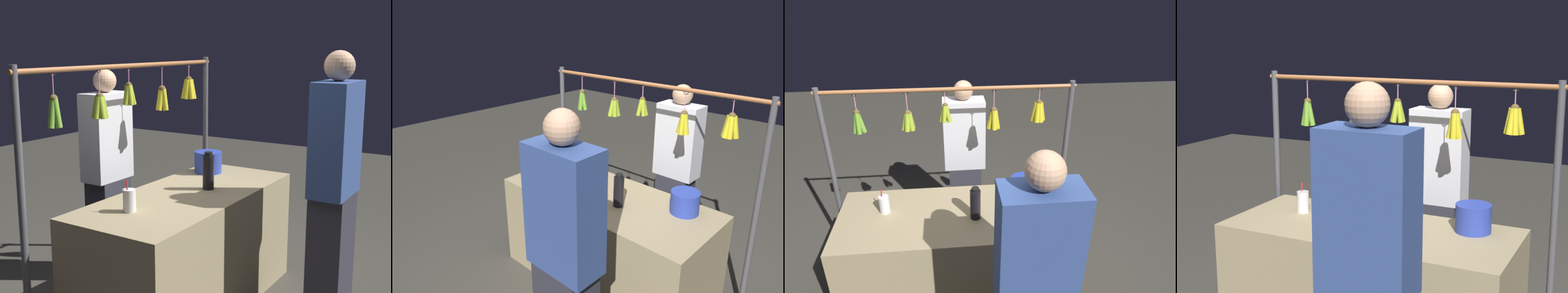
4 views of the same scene
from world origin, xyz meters
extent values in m
cube|color=tan|center=(0.00, 0.00, 0.41)|extent=(1.75, 0.75, 0.81)
cylinder|color=#4C4C51|center=(-0.99, -0.46, 0.85)|extent=(0.04, 0.04, 1.69)
cylinder|color=#4C4C51|center=(0.99, -0.46, 0.85)|extent=(0.04, 0.04, 1.69)
cylinder|color=#9E6038|center=(0.00, -0.46, 1.65)|extent=(2.04, 0.03, 0.03)
torus|color=black|center=(-0.73, -0.46, 1.63)|extent=(0.04, 0.01, 0.04)
cylinder|color=pink|center=(-0.73, -0.46, 1.58)|extent=(0.01, 0.01, 0.11)
sphere|color=brown|center=(-0.73, -0.46, 1.52)|extent=(0.05, 0.05, 0.05)
cylinder|color=gold|center=(-0.70, -0.46, 1.44)|extent=(0.07, 0.04, 0.16)
cylinder|color=gold|center=(-0.72, -0.44, 1.44)|extent=(0.06, 0.07, 0.17)
cylinder|color=gold|center=(-0.74, -0.44, 1.44)|extent=(0.05, 0.07, 0.16)
cylinder|color=gold|center=(-0.76, -0.47, 1.44)|extent=(0.07, 0.04, 0.16)
cylinder|color=gold|center=(-0.75, -0.49, 1.44)|extent=(0.06, 0.07, 0.17)
cylinder|color=gold|center=(-0.71, -0.49, 1.44)|extent=(0.06, 0.06, 0.17)
torus|color=black|center=(-0.36, -0.46, 1.63)|extent=(0.04, 0.01, 0.04)
cylinder|color=pink|center=(-0.36, -0.46, 1.55)|extent=(0.01, 0.01, 0.16)
sphere|color=brown|center=(-0.36, -0.46, 1.47)|extent=(0.05, 0.05, 0.05)
cylinder|color=gold|center=(-0.34, -0.47, 1.39)|extent=(0.08, 0.05, 0.17)
cylinder|color=gold|center=(-0.36, -0.44, 1.39)|extent=(0.04, 0.06, 0.17)
cylinder|color=gold|center=(-0.38, -0.46, 1.39)|extent=(0.07, 0.04, 0.17)
cylinder|color=gold|center=(-0.36, -0.48, 1.39)|extent=(0.04, 0.07, 0.17)
torus|color=black|center=(0.03, -0.46, 1.63)|extent=(0.04, 0.01, 0.04)
cylinder|color=pink|center=(0.03, -0.46, 1.58)|extent=(0.01, 0.01, 0.11)
sphere|color=brown|center=(0.03, -0.46, 1.52)|extent=(0.04, 0.04, 0.04)
cylinder|color=#9DB227|center=(0.05, -0.46, 1.45)|extent=(0.07, 0.03, 0.14)
cylinder|color=#9DB227|center=(0.04, -0.44, 1.45)|extent=(0.05, 0.06, 0.14)
cylinder|color=#9DB227|center=(0.01, -0.45, 1.45)|extent=(0.06, 0.05, 0.14)
cylinder|color=#9DB227|center=(0.01, -0.48, 1.45)|extent=(0.06, 0.05, 0.14)
cylinder|color=#9DB227|center=(0.03, -0.48, 1.45)|extent=(0.04, 0.05, 0.14)
torus|color=black|center=(0.33, -0.46, 1.63)|extent=(0.04, 0.01, 0.04)
cylinder|color=pink|center=(0.33, -0.46, 1.55)|extent=(0.01, 0.01, 0.17)
sphere|color=brown|center=(0.33, -0.46, 1.47)|extent=(0.05, 0.05, 0.05)
cylinder|color=#8EAD28|center=(0.35, -0.46, 1.40)|extent=(0.07, 0.04, 0.15)
cylinder|color=#8EAD28|center=(0.34, -0.44, 1.40)|extent=(0.05, 0.07, 0.15)
cylinder|color=#8EAD28|center=(0.31, -0.45, 1.40)|extent=(0.06, 0.06, 0.15)
cylinder|color=#8EAD28|center=(0.31, -0.48, 1.40)|extent=(0.06, 0.06, 0.15)
cylinder|color=#8EAD28|center=(0.34, -0.49, 1.40)|extent=(0.05, 0.07, 0.15)
torus|color=black|center=(0.72, -0.46, 1.63)|extent=(0.04, 0.02, 0.04)
cylinder|color=pink|center=(0.72, -0.46, 1.56)|extent=(0.01, 0.01, 0.15)
sphere|color=brown|center=(0.72, -0.46, 1.49)|extent=(0.05, 0.05, 0.05)
cylinder|color=#649F2D|center=(0.74, -0.46, 1.40)|extent=(0.07, 0.04, 0.18)
cylinder|color=#649F2D|center=(0.72, -0.44, 1.40)|extent=(0.04, 0.06, 0.18)
cylinder|color=#649F2D|center=(0.70, -0.46, 1.40)|extent=(0.07, 0.04, 0.18)
cylinder|color=#649F2D|center=(0.72, -0.48, 1.40)|extent=(0.04, 0.06, 0.18)
cylinder|color=black|center=(-0.16, 0.07, 0.93)|extent=(0.08, 0.08, 0.24)
cylinder|color=black|center=(-0.16, 0.07, 1.06)|extent=(0.06, 0.06, 0.02)
cylinder|color=#2A3FAA|center=(-0.58, -0.19, 0.90)|extent=(0.21, 0.21, 0.17)
cylinder|color=silver|center=(0.52, -0.07, 0.88)|extent=(0.08, 0.08, 0.14)
cylinder|color=red|center=(0.54, -0.07, 0.91)|extent=(0.01, 0.03, 0.20)
cube|color=#2D2D38|center=(-0.13, -0.83, 0.38)|extent=(0.31, 0.21, 0.77)
cube|color=silver|center=(-0.13, -0.83, 1.10)|extent=(0.38, 0.21, 0.67)
sphere|color=tan|center=(-0.13, -0.83, 1.53)|extent=(0.18, 0.18, 0.18)
cube|color=#334C8C|center=(-0.41, 0.86, 1.20)|extent=(0.42, 0.23, 0.73)
sphere|color=tan|center=(-0.41, 0.86, 1.67)|extent=(0.19, 0.19, 0.19)
camera|label=1|loc=(2.89, 1.88, 1.80)|focal=48.77mm
camera|label=2|loc=(-1.72, 2.09, 2.21)|focal=34.67mm
camera|label=3|loc=(0.02, 2.19, 2.46)|focal=32.34mm
camera|label=4|loc=(-1.48, 3.00, 1.95)|focal=53.62mm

